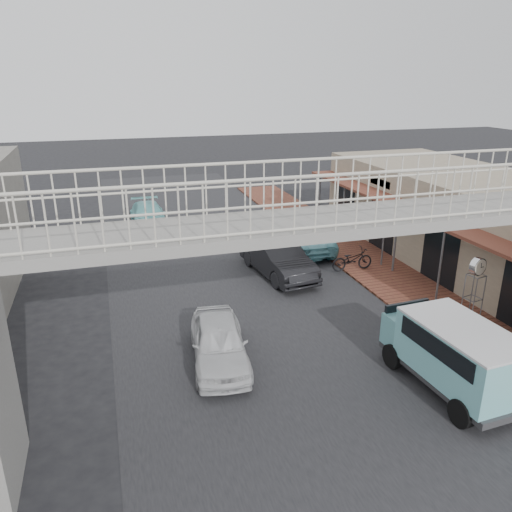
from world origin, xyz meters
TOP-DOWN VIEW (x-y plane):
  - ground at (0.00, 0.00)m, footprint 120.00×120.00m
  - road_strip at (0.00, 0.00)m, footprint 10.00×60.00m
  - sidewalk at (6.50, 3.00)m, footprint 3.00×40.00m
  - shophouse_row at (10.97, 4.00)m, footprint 7.20×18.00m
  - footbridge at (0.00, -4.00)m, footprint 16.40×2.40m
  - white_hatchback at (-1.92, -0.69)m, footprint 2.09×4.14m
  - dark_sedan at (2.09, 5.47)m, footprint 2.25×4.93m
  - angkot_curb at (4.20, 8.20)m, footprint 2.28×4.84m
  - angkot_far at (-2.52, 14.50)m, footprint 1.88×4.60m
  - angkot_van at (3.81, -3.90)m, footprint 2.10×4.19m
  - motorcycle_near at (5.30, 4.79)m, footprint 1.90×0.68m
  - motorcycle_far at (5.30, 10.93)m, footprint 1.98×0.87m
  - street_clock at (6.69, -1.09)m, footprint 0.63×0.56m
  - arrow_sign at (7.73, 4.19)m, footprint 1.75×1.10m

SIDE VIEW (x-z plane):
  - ground at x=0.00m, z-range 0.00..0.00m
  - road_strip at x=0.00m, z-range 0.00..0.01m
  - sidewalk at x=6.50m, z-range 0.00..0.10m
  - motorcycle_near at x=5.30m, z-range 0.10..1.09m
  - angkot_far at x=-2.52m, z-range 0.00..1.33m
  - angkot_curb at x=4.20m, z-range 0.00..1.34m
  - motorcycle_far at x=5.30m, z-range 0.10..1.25m
  - white_hatchback at x=-1.92m, z-range 0.00..1.35m
  - dark_sedan at x=2.09m, z-range 0.00..1.57m
  - angkot_van at x=3.81m, z-range 0.27..2.27m
  - shophouse_row at x=10.97m, z-range 0.01..4.01m
  - street_clock at x=6.69m, z-range 0.91..3.38m
  - arrow_sign at x=7.73m, z-range 1.03..4.04m
  - footbridge at x=0.00m, z-range 0.01..6.35m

